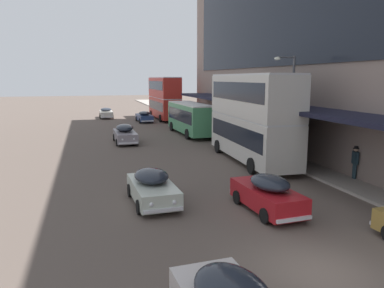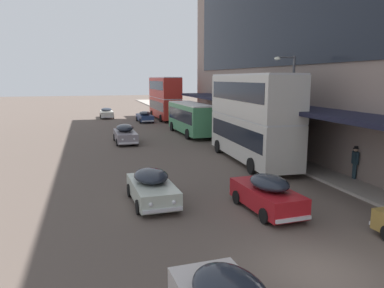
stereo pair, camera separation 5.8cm
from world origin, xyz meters
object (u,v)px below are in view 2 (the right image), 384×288
Objects in this scene: sedan_oncoming_front at (145,117)px; sedan_second_mid at (267,194)px; transit_bus_kerbside_front at (191,117)px; sedan_lead_mid at (152,187)px; street_lamp at (290,102)px; transit_bus_kerbside_rear at (252,115)px; pedestrian_at_kerb at (355,161)px; sedan_second_near at (125,134)px; transit_bus_kerbside_far at (165,97)px; sedan_trailing_mid at (107,113)px.

sedan_second_mid reaches higher than sedan_oncoming_front.
transit_bus_kerbside_front is 2.00× the size of sedan_oncoming_front.
sedan_lead_mid reaches higher than sedan_oncoming_front.
transit_bus_kerbside_rear is at bearing 137.64° from street_lamp.
street_lamp is at bearing 109.99° from pedestrian_at_kerb.
transit_bus_kerbside_rear is 2.42× the size of sedan_second_mid.
transit_bus_kerbside_rear is 12.99m from sedan_second_near.
pedestrian_at_kerb is (11.16, -16.45, 0.37)m from sedan_second_near.
pedestrian_at_kerb is 0.27× the size of street_lamp.
transit_bus_kerbside_far is at bearing 90.60° from transit_bus_kerbside_rear.
pedestrian_at_kerb is at bearing -78.12° from transit_bus_kerbside_front.
sedan_second_mid is at bearing -28.56° from sedan_lead_mid.
transit_bus_kerbside_front reaches higher than sedan_second_mid.
transit_bus_kerbside_front is 12.83m from sedan_oncoming_front.
transit_bus_kerbside_front is 2.14× the size of sedan_lead_mid.
sedan_lead_mid is 0.63× the size of street_lamp.
transit_bus_kerbside_rear reaches higher than sedan_lead_mid.
street_lamp is at bearing -85.82° from transit_bus_kerbside_far.
sedan_lead_mid is at bearing -91.59° from sedan_second_near.
sedan_trailing_mid is at bearing 111.58° from transit_bus_kerbside_front.
sedan_second_near is (-7.63, 10.23, -2.46)m from transit_bus_kerbside_rear.
sedan_trailing_mid is at bearing 106.34° from street_lamp.
sedan_trailing_mid is 0.94× the size of sedan_second_near.
pedestrian_at_kerb is at bearing 2.82° from sedan_lead_mid.
transit_bus_kerbside_far is (0.30, 14.84, 1.33)m from transit_bus_kerbside_front.
sedan_oncoming_front is 16.15m from sedan_second_near.
transit_bus_kerbside_far reaches higher than sedan_lead_mid.
street_lamp is (1.90, -1.73, 0.96)m from transit_bus_kerbside_rear.
sedan_lead_mid is at bearing -139.99° from transit_bus_kerbside_rear.
street_lamp reaches higher than sedan_trailing_mid.
transit_bus_kerbside_front is at bearing 99.35° from street_lamp.
street_lamp is at bearing -73.66° from sedan_trailing_mid.
transit_bus_kerbside_front is at bearing 24.25° from sedan_second_near.
sedan_lead_mid is (-0.47, -17.02, -0.04)m from sedan_second_near.
pedestrian_at_kerb is 5.67m from street_lamp.
sedan_second_mid is (-2.87, -22.71, -1.04)m from transit_bus_kerbside_front.
transit_bus_kerbside_rear reaches higher than sedan_trailing_mid.
street_lamp reaches higher than sedan_lead_mid.
sedan_second_near and sedan_second_mid have the same top height.
sedan_trailing_mid is 39.16m from sedan_lead_mid.
sedan_oncoming_front is at bearing 81.98° from sedan_lead_mid.
transit_bus_kerbside_front is 1.34× the size of street_lamp.
transit_bus_kerbside_far reaches higher than sedan_trailing_mid.
pedestrian_at_kerb reaches higher than sedan_oncoming_front.
transit_bus_kerbside_front reaches higher than pedestrian_at_kerb.
transit_bus_kerbside_rear is 33.46m from sedan_trailing_mid.
transit_bus_kerbside_rear is at bearing 40.01° from sedan_lead_mid.
sedan_second_near is at bearing -104.81° from sedan_oncoming_front.
pedestrian_at_kerb is at bearing -73.23° from sedan_trailing_mid.
sedan_second_mid reaches higher than sedan_lead_mid.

